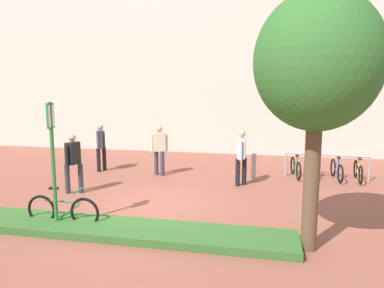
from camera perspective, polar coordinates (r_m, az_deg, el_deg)
name	(u,v)px	position (r m, az deg, el deg)	size (l,w,h in m)	color
ground_plane	(148,206)	(9.22, -7.04, -9.85)	(60.00, 60.00, 0.00)	brown
building_facade	(206,45)	(17.17, 2.25, 15.58)	(28.00, 1.20, 10.00)	beige
planter_strip	(123,230)	(7.60, -11.06, -13.42)	(7.00, 1.10, 0.16)	#336028
tree_sidewalk	(318,63)	(6.57, 19.56, 12.12)	(2.19, 2.19, 4.61)	brown
parking_sign_post	(52,148)	(7.86, -21.58, -0.55)	(0.11, 0.36, 2.68)	#2D7238
bike_at_sign	(63,210)	(8.25, -20.08, -10.01)	(1.68, 0.42, 0.86)	black
bike_rack_cluster	(326,169)	(12.58, 20.80, -3.72)	(2.65, 1.69, 0.83)	#99999E
bollard_steel	(254,166)	(11.79, 9.90, -3.57)	(0.16, 0.16, 0.90)	#ADADB2
person_shirt_white	(159,147)	(12.21, -5.31, -0.51)	(0.55, 0.40, 1.72)	#383342
person_suited_navy	(101,144)	(13.24, -14.46, -0.04)	(0.43, 0.52, 1.72)	black
person_suited_dark	(73,159)	(10.57, -18.60, -2.35)	(0.48, 0.61, 1.72)	#2D2D38
person_shirt_blue	(241,154)	(10.95, 7.96, -1.61)	(0.33, 0.61, 1.72)	black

